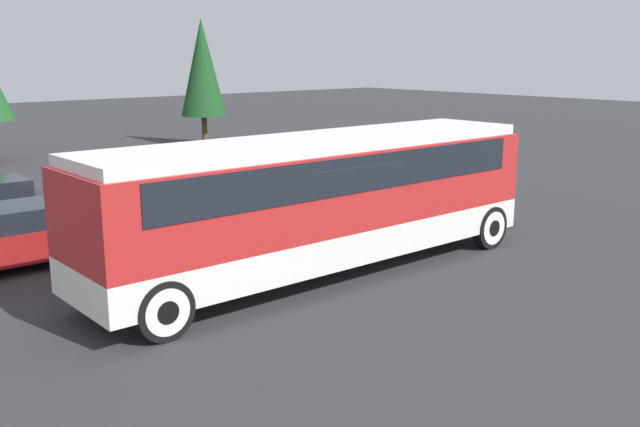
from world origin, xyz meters
TOP-DOWN VIEW (x-y plane):
  - ground_plane at (0.00, 0.00)m, footprint 120.00×120.00m
  - tour_bus at (0.10, 0.00)m, footprint 10.71×2.53m
  - parked_car_mid at (-4.09, 4.84)m, footprint 4.21×1.82m
  - parked_car_far at (3.86, 5.53)m, footprint 4.28×1.84m
  - tree_left at (9.81, 20.67)m, footprint 2.29×2.29m

SIDE VIEW (x-z plane):
  - ground_plane at x=0.00m, z-range 0.00..0.00m
  - parked_car_mid at x=-4.09m, z-range 0.00..1.38m
  - parked_car_far at x=3.86m, z-range -0.01..1.48m
  - tour_bus at x=0.10m, z-range 0.31..3.28m
  - tree_left at x=9.81m, z-range 0.74..7.13m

